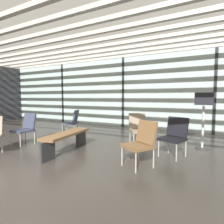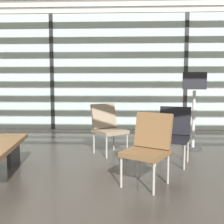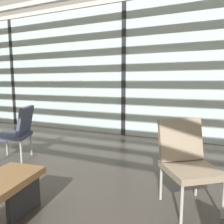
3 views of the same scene
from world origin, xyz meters
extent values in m
plane|color=#38332D|center=(0.00, 0.00, 0.00)|extent=(60.00, 60.00, 0.00)
cube|color=#A3B7B2|center=(0.00, 5.20, 1.51)|extent=(14.00, 0.08, 3.03)
cube|color=black|center=(-3.50, 5.20, 1.51)|extent=(0.10, 0.12, 3.03)
cube|color=black|center=(0.00, 5.20, 1.51)|extent=(0.10, 0.12, 3.03)
cube|color=black|center=(3.50, 5.20, 1.51)|extent=(0.10, 0.12, 3.03)
cube|color=#B7B2A8|center=(0.00, 0.40, 3.08)|extent=(13.72, 0.12, 0.10)
cube|color=#B7B2A8|center=(0.00, 1.00, 3.08)|extent=(13.72, 0.12, 0.10)
cube|color=#B7B2A8|center=(0.00, 1.60, 3.08)|extent=(13.72, 0.12, 0.10)
cube|color=#B7B2A8|center=(0.00, 2.20, 3.08)|extent=(13.72, 0.12, 0.10)
cube|color=#B7B2A8|center=(0.00, 2.80, 3.08)|extent=(13.72, 0.12, 0.10)
cube|color=#B7B2A8|center=(0.00, 3.40, 3.08)|extent=(13.72, 0.12, 0.10)
cube|color=#B7B2A8|center=(0.00, 4.00, 3.08)|extent=(13.72, 0.12, 0.10)
cube|color=#B7B2A8|center=(0.00, 4.60, 3.08)|extent=(13.72, 0.12, 0.10)
cube|color=#B7B2A8|center=(0.00, 5.20, 3.08)|extent=(13.72, 0.12, 0.10)
ellipsoid|color=silver|center=(-0.97, 10.76, 2.09)|extent=(12.49, 4.19, 4.19)
sphere|color=gray|center=(-6.72, 10.76, 2.09)|extent=(2.30, 2.30, 2.30)
sphere|color=black|center=(-4.41, 8.84, 2.41)|extent=(0.28, 0.28, 0.28)
sphere|color=black|center=(-3.51, 8.84, 2.41)|extent=(0.28, 0.28, 0.28)
sphere|color=black|center=(-2.61, 8.84, 2.41)|extent=(0.28, 0.28, 0.28)
sphere|color=black|center=(-1.71, 8.84, 2.41)|extent=(0.28, 0.28, 0.28)
cube|color=#33384C|center=(-1.05, 2.89, 0.40)|extent=(0.63, 0.63, 0.06)
cube|color=#33384C|center=(-0.85, 2.98, 0.65)|extent=(0.32, 0.50, 0.44)
cylinder|color=gray|center=(-1.33, 3.00, 0.18)|extent=(0.03, 0.03, 0.37)
cylinder|color=gray|center=(-1.16, 2.62, 0.18)|extent=(0.03, 0.03, 0.37)
cylinder|color=gray|center=(-0.94, 3.17, 0.18)|extent=(0.03, 0.03, 0.37)
cylinder|color=gray|center=(-0.77, 2.78, 0.18)|extent=(0.03, 0.03, 0.37)
cube|color=brown|center=(2.16, 1.09, 0.40)|extent=(0.66, 0.66, 0.06)
cube|color=brown|center=(2.27, 1.28, 0.65)|extent=(0.48, 0.36, 0.44)
cylinder|color=gray|center=(1.87, 1.02, 0.18)|extent=(0.03, 0.03, 0.37)
cylinder|color=gray|center=(2.24, 0.81, 0.18)|extent=(0.03, 0.03, 0.37)
cylinder|color=gray|center=(2.09, 1.38, 0.18)|extent=(0.03, 0.03, 0.37)
cylinder|color=gray|center=(2.45, 1.17, 0.18)|extent=(0.03, 0.03, 0.37)
cube|color=#7F705B|center=(1.67, 2.59, 0.40)|extent=(0.67, 0.67, 0.06)
cube|color=#7F705B|center=(1.54, 2.76, 0.65)|extent=(0.47, 0.39, 0.44)
cylinder|color=gray|center=(1.62, 2.29, 0.18)|extent=(0.03, 0.03, 0.37)
cylinder|color=gray|center=(1.96, 2.54, 0.18)|extent=(0.03, 0.03, 0.37)
cylinder|color=gray|center=(1.38, 2.64, 0.18)|extent=(0.03, 0.03, 0.37)
cylinder|color=gray|center=(1.72, 2.88, 0.18)|extent=(0.03, 0.03, 0.37)
cube|color=black|center=(2.64, 2.00, 0.40)|extent=(0.61, 0.61, 0.06)
cube|color=black|center=(2.71, 2.21, 0.65)|extent=(0.50, 0.29, 0.44)
cylinder|color=gray|center=(2.37, 1.87, 0.18)|extent=(0.03, 0.03, 0.37)
cylinder|color=gray|center=(2.77, 1.74, 0.18)|extent=(0.03, 0.03, 0.37)
cylinder|color=gray|center=(2.51, 2.27, 0.18)|extent=(0.03, 0.03, 0.37)
cylinder|color=gray|center=(2.91, 2.13, 0.18)|extent=(0.03, 0.03, 0.37)
cylinder|color=gray|center=(-1.02, 0.43, 0.18)|extent=(0.03, 0.03, 0.37)
cube|color=#33384C|center=(-1.18, 1.11, 0.40)|extent=(0.51, 0.51, 0.06)
cube|color=#33384C|center=(-1.17, 1.32, 0.65)|extent=(0.49, 0.17, 0.44)
cylinder|color=gray|center=(-1.41, 0.91, 0.18)|extent=(0.03, 0.03, 0.37)
cylinder|color=gray|center=(-0.99, 0.89, 0.18)|extent=(0.03, 0.03, 0.37)
cylinder|color=gray|center=(-1.38, 1.33, 0.18)|extent=(0.03, 0.03, 0.37)
cylinder|color=gray|center=(-0.96, 1.31, 0.18)|extent=(0.03, 0.03, 0.37)
cube|color=brown|center=(0.32, 1.19, 0.44)|extent=(0.59, 1.54, 0.06)
cube|color=#262628|center=(0.41, 0.53, 0.21)|extent=(0.06, 0.36, 0.41)
cube|color=#262628|center=(0.24, 1.86, 0.21)|extent=(0.06, 0.36, 0.41)
cylinder|color=#333333|center=(3.21, 3.05, 0.01)|extent=(0.32, 0.32, 0.03)
cylinder|color=#B2B2B7|center=(3.21, 3.05, 0.55)|extent=(0.06, 0.06, 1.10)
cube|color=black|center=(3.21, 3.05, 1.28)|extent=(0.44, 0.03, 0.32)
camera|label=1|loc=(3.31, -2.09, 1.32)|focal=29.07mm
camera|label=2|loc=(1.90, -2.21, 1.24)|focal=44.86mm
camera|label=3|loc=(1.76, 0.46, 1.25)|focal=34.37mm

